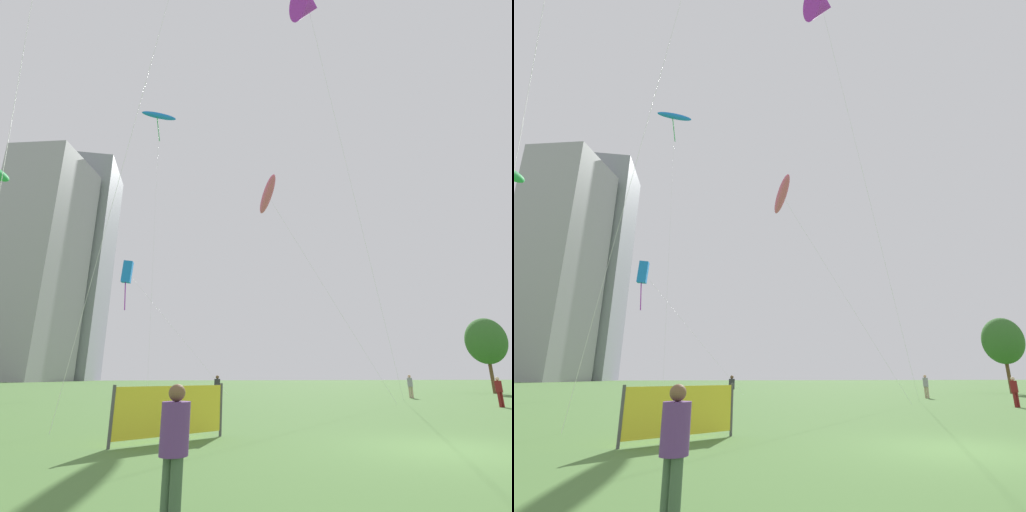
{
  "view_description": "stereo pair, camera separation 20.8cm",
  "coord_description": "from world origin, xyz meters",
  "views": [
    {
      "loc": [
        -6.18,
        -8.73,
        1.65
      ],
      "look_at": [
        -2.35,
        13.07,
        8.65
      ],
      "focal_mm": 26.6,
      "sensor_mm": 36.0,
      "label": 1
    },
    {
      "loc": [
        -5.98,
        -8.77,
        1.65
      ],
      "look_at": [
        -2.35,
        13.07,
        8.65
      ],
      "focal_mm": 26.6,
      "sensor_mm": 36.0,
      "label": 2
    }
  ],
  "objects": [
    {
      "name": "park_tree_0",
      "position": [
        23.25,
        25.48,
        4.96
      ],
      "size": [
        3.79,
        3.79,
        7.23
      ],
      "color": "brown",
      "rests_on": "ground"
    },
    {
      "name": "distant_highrise_1",
      "position": [
        -53.15,
        114.98,
        35.73
      ],
      "size": [
        24.54,
        27.59,
        71.46
      ],
      "primitive_type": "cube",
      "rotation": [
        0.0,
        0.0,
        -0.25
      ],
      "color": "#939399",
      "rests_on": "ground"
    },
    {
      "name": "person_standing_2",
      "position": [
        10.98,
        19.76,
        0.99
      ],
      "size": [
        0.38,
        0.38,
        1.71
      ],
      "rotation": [
        0.0,
        0.0,
        2.63
      ],
      "color": "tan",
      "rests_on": "ground"
    },
    {
      "name": "person_standing_3",
      "position": [
        -4.22,
        16.72,
        0.97
      ],
      "size": [
        0.37,
        0.37,
        1.67
      ],
      "rotation": [
        0.0,
        0.0,
        2.19
      ],
      "color": "gray",
      "rests_on": "ground"
    },
    {
      "name": "kite_flying_0",
      "position": [
        -12.68,
        30.37,
        11.71
      ],
      "size": [
        10.78,
        3.76,
        12.92
      ],
      "color": "silver",
      "rests_on": "ground"
    },
    {
      "name": "kite_flying_6",
      "position": [
        0.71,
        9.94,
        25.88
      ],
      "size": [
        9.37,
        8.62,
        27.17
      ],
      "color": "silver",
      "rests_on": "ground"
    },
    {
      "name": "distant_highrise_0",
      "position": [
        -48.7,
        138.27,
        41.4
      ],
      "size": [
        20.97,
        24.78,
        82.79
      ],
      "primitive_type": "cube",
      "rotation": [
        0.0,
        0.0,
        -0.0
      ],
      "color": "gray",
      "rests_on": "ground"
    },
    {
      "name": "event_banner",
      "position": [
        -6.52,
        2.31,
        0.76
      ],
      "size": [
        2.84,
        1.64,
        1.43
      ],
      "color": "#4C4C4C",
      "rests_on": "ground"
    },
    {
      "name": "person_standing_1",
      "position": [
        10.9,
        10.79,
        0.92
      ],
      "size": [
        0.35,
        0.35,
        1.59
      ],
      "rotation": [
        0.0,
        0.0,
        3.18
      ],
      "color": "maroon",
      "rests_on": "ground"
    },
    {
      "name": "person_standing_0",
      "position": [
        -6.28,
        -3.72,
        0.89
      ],
      "size": [
        0.34,
        0.34,
        1.55
      ],
      "rotation": [
        0.0,
        0.0,
        5.39
      ],
      "color": "#3F593F",
      "rests_on": "ground"
    },
    {
      "name": "kite_flying_2",
      "position": [
        -0.85,
        16.62,
        14.68
      ],
      "size": [
        7.67,
        4.94,
        15.72
      ],
      "color": "silver",
      "rests_on": "ground"
    },
    {
      "name": "kite_flying_3",
      "position": [
        -11.12,
        32.04,
        32.16
      ],
      "size": [
        4.36,
        8.29,
        33.21
      ],
      "color": "silver",
      "rests_on": "ground"
    },
    {
      "name": "ground",
      "position": [
        0.0,
        0.0,
        0.0
      ],
      "size": [
        280.0,
        280.0,
        0.0
      ],
      "primitive_type": "plane",
      "color": "#4C7538"
    }
  ]
}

